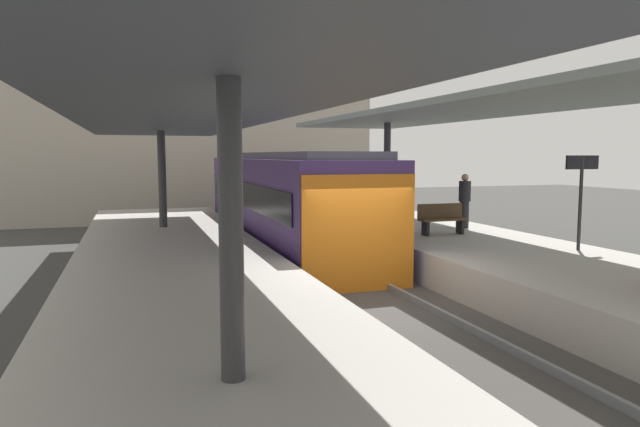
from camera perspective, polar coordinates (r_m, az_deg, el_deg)
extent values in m
plane|color=#383835|center=(11.76, 5.88, -9.98)|extent=(80.00, 80.00, 0.00)
cube|color=#ADA8A0|center=(10.68, -13.24, -8.96)|extent=(4.40, 28.00, 1.00)
cube|color=#ADA8A0|center=(13.62, 20.71, -5.97)|extent=(4.40, 28.00, 1.00)
cube|color=#423F3D|center=(11.74, 5.89, -9.51)|extent=(3.20, 28.00, 0.20)
cube|color=slate|center=(11.42, 2.56, -9.03)|extent=(0.08, 28.00, 0.14)
cube|color=slate|center=(12.00, 9.06, -8.36)|extent=(0.08, 28.00, 0.14)
cube|color=#472D6B|center=(18.43, -3.67, 1.03)|extent=(2.70, 12.79, 2.90)
cube|color=orange|center=(12.38, 3.99, -2.06)|extent=(2.65, 0.08, 2.60)
cube|color=black|center=(18.10, -7.87, 2.01)|extent=(0.04, 11.76, 0.76)
cube|color=black|center=(18.80, 0.37, 2.21)|extent=(0.04, 11.76, 0.76)
cube|color=#515156|center=(18.36, -3.70, 5.86)|extent=(2.16, 12.15, 0.20)
cylinder|color=#333335|center=(5.52, -8.98, -1.86)|extent=(0.24, 0.24, 2.95)
cylinder|color=#333335|center=(18.03, -15.66, 3.35)|extent=(0.24, 0.24, 2.95)
cube|color=#3D4247|center=(11.76, -14.29, 9.71)|extent=(4.18, 21.00, 0.16)
cylinder|color=#333335|center=(19.91, 6.79, 4.30)|extent=(0.24, 0.24, 3.34)
cube|color=slate|center=(14.51, 17.74, 10.40)|extent=(4.18, 21.00, 0.16)
cube|color=black|center=(15.84, 10.61, -1.49)|extent=(0.08, 0.32, 0.40)
cube|color=black|center=(16.40, 13.97, -1.32)|extent=(0.08, 0.32, 0.40)
cube|color=#4C3823|center=(16.09, 12.34, -0.59)|extent=(1.40, 0.40, 0.06)
cube|color=#4C3823|center=(16.22, 12.03, 0.29)|extent=(1.40, 0.06, 0.40)
cylinder|color=#262628|center=(14.45, 24.82, 0.95)|extent=(0.08, 0.08, 2.20)
cube|color=black|center=(14.41, 24.98, 4.71)|extent=(0.90, 0.06, 0.32)
cylinder|color=#232328|center=(17.80, 14.37, -0.09)|extent=(0.28, 0.28, 0.82)
cylinder|color=#232328|center=(17.74, 14.43, 2.21)|extent=(0.36, 0.36, 0.61)
sphere|color=tan|center=(17.72, 14.46, 3.55)|extent=(0.22, 0.22, 0.22)
cube|color=#A89E8E|center=(30.51, -13.28, 10.05)|extent=(18.00, 6.00, 11.00)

